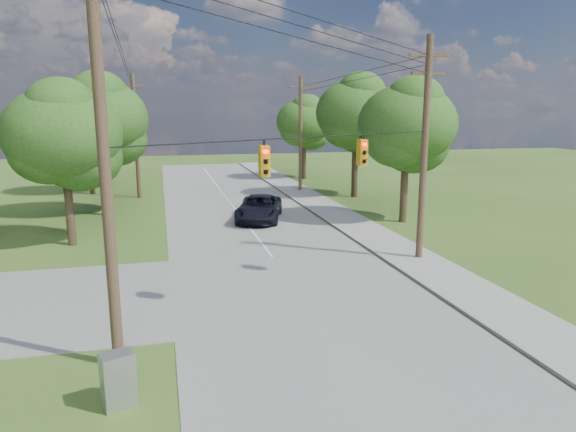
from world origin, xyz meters
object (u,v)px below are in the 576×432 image
object	(u,v)px
pole_sw	(103,147)
car_main_north	(259,208)
pole_ne	(425,147)
pole_north_e	(300,133)
pole_north_w	(136,135)
control_cabinet	(118,380)

from	to	relation	value
pole_sw	car_main_north	xyz separation A→B (m)	(7.60, 18.27, -5.39)
pole_ne	pole_north_e	size ratio (longest dim) A/B	1.05
pole_sw	pole_north_w	xyz separation A→B (m)	(-0.40, 29.60, -1.10)
pole_north_e	car_main_north	bearing A→B (deg)	-117.53
pole_north_w	pole_sw	bearing A→B (deg)	-89.23
pole_north_e	car_main_north	xyz separation A→B (m)	(-5.90, -11.33, -4.29)
pole_north_w	control_cabinet	xyz separation A→B (m)	(0.58, -31.78, -4.43)
pole_sw	pole_ne	size ratio (longest dim) A/B	1.14
car_main_north	pole_ne	bearing A→B (deg)	-44.01
pole_north_w	control_cabinet	world-z (taller)	pole_north_w
pole_north_e	control_cabinet	xyz separation A→B (m)	(-13.32, -31.78, -4.43)
car_main_north	control_cabinet	size ratio (longest dim) A/B	4.17
control_cabinet	pole_sw	bearing A→B (deg)	75.70
pole_sw	pole_north_e	xyz separation A→B (m)	(13.50, 29.60, -1.10)
pole_north_e	pole_north_w	world-z (taller)	same
car_main_north	pole_north_w	bearing A→B (deg)	142.27
pole_north_e	pole_ne	bearing A→B (deg)	-90.00
pole_ne	pole_north_w	size ratio (longest dim) A/B	1.05
pole_sw	pole_north_w	bearing A→B (deg)	90.77
pole_north_e	car_main_north	size ratio (longest dim) A/B	1.72
car_main_north	control_cabinet	xyz separation A→B (m)	(-7.42, -20.45, -0.14)
pole_sw	pole_north_w	world-z (taller)	pole_sw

